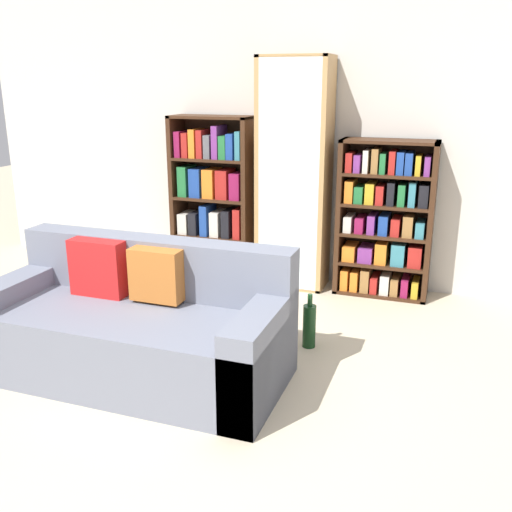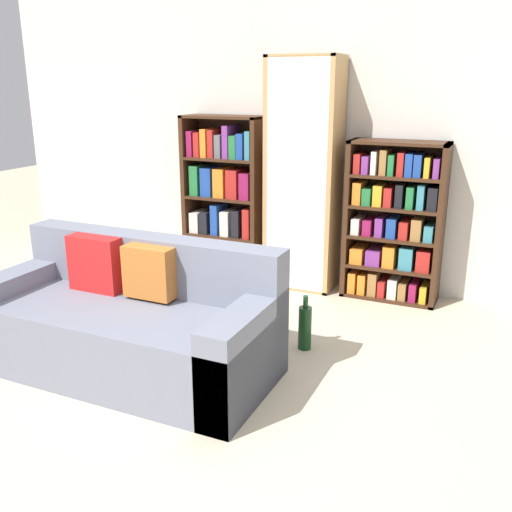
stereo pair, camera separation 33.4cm
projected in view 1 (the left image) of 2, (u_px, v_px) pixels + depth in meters
The scene contains 7 objects.
ground_plane at pixel (166, 448), 2.83m from camera, with size 16.00×16.00×0.00m, color beige.
wall_back at pixel (311, 129), 4.93m from camera, with size 6.55×0.06×2.70m.
couch at pixel (136, 329), 3.49m from camera, with size 1.84×0.82×0.80m.
bookshelf_left at pixel (213, 200), 5.20m from camera, with size 0.74×0.32×1.46m.
display_cabinet at pixel (294, 177), 4.87m from camera, with size 0.60×0.36×1.95m.
bookshelf_right at pixel (385, 221), 4.73m from camera, with size 0.77×0.32×1.30m.
wine_bottle at pixel (309, 325), 3.87m from camera, with size 0.09×0.09×0.38m.
Camera 1 is at (1.23, -2.14, 1.74)m, focal length 40.00 mm.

